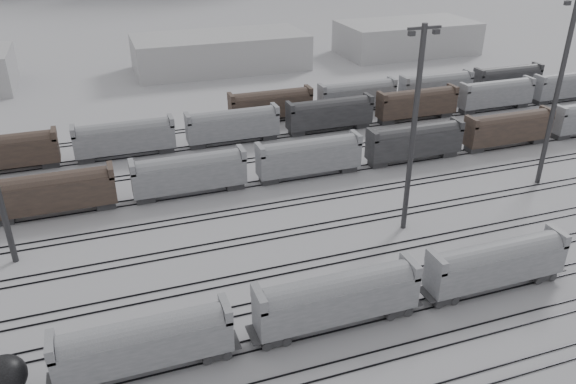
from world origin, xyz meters
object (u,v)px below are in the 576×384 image
object	(u,v)px
hopper_car_c	(497,262)
light_mast_c	(414,128)
hopper_car_a	(144,342)
hopper_car_b	(337,296)

from	to	relation	value
hopper_car_c	light_mast_c	distance (m)	16.81
hopper_car_a	hopper_car_c	distance (m)	34.15
hopper_car_b	hopper_car_c	xyz separation A→B (m)	(17.14, 0.00, -0.10)
hopper_car_a	hopper_car_b	bearing A→B (deg)	0.00
hopper_car_b	hopper_car_c	world-z (taller)	hopper_car_b
hopper_car_a	hopper_car_b	distance (m)	17.02
hopper_car_a	light_mast_c	distance (m)	35.98
hopper_car_b	light_mast_c	xyz separation A→B (m)	(14.85, 13.70, 9.37)
hopper_car_b	light_mast_c	size ratio (longest dim) A/B	0.64
hopper_car_b	hopper_car_c	distance (m)	17.14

